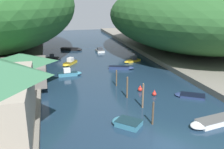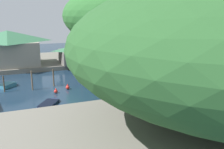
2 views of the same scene
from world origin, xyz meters
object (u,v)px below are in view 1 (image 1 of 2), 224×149
Objects in this scene: boat_red_skiff at (69,63)px; boat_open_rowboat at (210,122)px; boat_mid_channel at (122,68)px; boat_far_right_bank at (132,60)px; boat_yellow_tender at (100,50)px; boat_navy_launch at (189,95)px; person_by_boathouse at (29,103)px; boat_near_quay at (125,122)px; boat_cabin_cruiser at (54,58)px; boat_moored_right at (70,73)px; person_on_quay at (21,106)px; boat_small_dinghy at (72,49)px; boathouse_shed at (20,67)px; channel_buoy_near at (140,89)px.

boat_red_skiff is 34.28m from boat_open_rowboat.
boat_far_right_bank is at bearing 161.19° from boat_mid_channel.
boat_open_rowboat is at bearing -86.71° from boat_yellow_tender.
boat_navy_launch is 22.47m from person_by_boathouse.
boat_cabin_cruiser is (-6.85, 34.63, 0.06)m from boat_near_quay.
boat_yellow_tender is at bearing 42.78° from boat_navy_launch.
boat_navy_launch is (11.72, 5.90, -0.16)m from boat_near_quay.
boat_mid_channel is at bearing 96.55° from boat_moored_right.
boat_near_quay is 0.94× the size of boat_yellow_tender.
boat_mid_channel is 18.23m from boat_yellow_tender.
person_by_boathouse is at bearing -65.00° from person_on_quay.
boat_red_skiff is at bearing 172.90° from boat_moored_right.
boat_cabin_cruiser is 0.59× the size of boat_small_dinghy.
boat_far_right_bank is 18.52m from boat_cabin_cruiser.
boathouse_shed is at bearing -9.94° from person_by_boathouse.
person_on_quay is (-20.95, 6.30, 1.63)m from boat_open_rowboat.
boat_cabin_cruiser is at bearing -113.62° from boat_mid_channel.
boat_cabin_cruiser is at bearing -24.90° from person_on_quay.
boat_red_skiff is 1.33× the size of boat_cabin_cruiser.
boat_cabin_cruiser is 13.99m from boat_moored_right.
person_by_boathouse is at bearing 126.02° from boat_navy_launch.
boat_red_skiff is 6.29m from boat_cabin_cruiser.
person_by_boathouse is (-3.79, -30.04, 1.57)m from boat_cabin_cruiser.
boat_red_skiff is 26.57m from person_on_quay.
boat_moored_right is at bearing -118.22° from boat_yellow_tender.
boathouse_shed is 2.60× the size of boat_near_quay.
boat_moored_right is 2.66× the size of person_by_boathouse.
boat_far_right_bank is 1.00× the size of boat_moored_right.
person_by_boathouse is (-20.97, -23.14, 1.59)m from boat_far_right_bank.
boat_far_right_bank is 29.59m from boat_near_quay.
boat_cabin_cruiser is 0.78× the size of boat_navy_launch.
boat_near_quay is 11.70m from person_by_boathouse.
boat_open_rowboat is 1.34× the size of boat_moored_right.
person_on_quay is at bearing -85.32° from boathouse_shed.
person_by_boathouse is (-6.94, -24.59, 1.56)m from boat_red_skiff.
boat_moored_right is at bearing 21.55° from boat_open_rowboat.
person_by_boathouse is at bearing -24.80° from boat_mid_channel.
boat_small_dinghy is 1.31× the size of boat_navy_launch.
boat_cabin_cruiser is at bearing 65.55° from boat_navy_launch.
boat_small_dinghy is at bearing 101.41° from channel_buoy_near.
boathouse_shed reaches higher than boat_far_right_bank.
boat_open_rowboat is at bearing -128.34° from person_by_boathouse.
boat_navy_launch is (5.32, -16.69, -0.12)m from boat_mid_channel.
person_by_boathouse is (-9.14, -39.88, 1.63)m from boat_small_dinghy.
boat_cabin_cruiser is at bearing -26.51° from boat_red_skiff.
boat_far_right_bank is 16.22m from boat_moored_right.
boat_mid_channel is 5.20× the size of channel_buoy_near.
boat_navy_launch is at bearing -81.82° from boat_yellow_tender.
boathouse_shed reaches higher than boat_moored_right.
boat_navy_launch is at bearing 162.02° from boat_far_right_bank.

